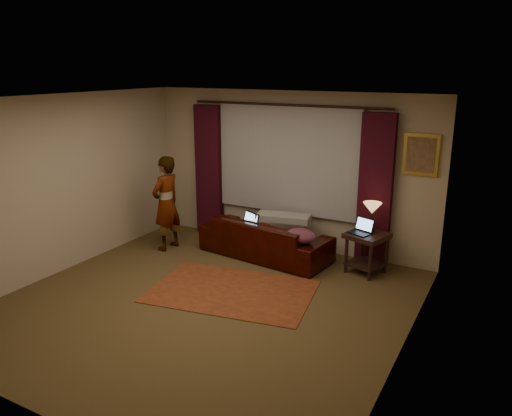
{
  "coord_description": "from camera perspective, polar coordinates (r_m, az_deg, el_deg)",
  "views": [
    {
      "loc": [
        3.4,
        -4.87,
        2.98
      ],
      "look_at": [
        0.1,
        1.2,
        1.0
      ],
      "focal_mm": 35.0,
      "sensor_mm": 36.0,
      "label": 1
    }
  ],
  "objects": [
    {
      "name": "wall_left",
      "position": [
        7.84,
        -21.41,
        2.49
      ],
      "size": [
        0.02,
        5.0,
        2.6
      ],
      "primitive_type": "cube",
      "color": "#BBAC92",
      "rests_on": "ground"
    },
    {
      "name": "laptop_table",
      "position": [
        7.41,
        11.8,
        -2.06
      ],
      "size": [
        0.4,
        0.42,
        0.22
      ],
      "primitive_type": null,
      "rotation": [
        0.0,
        0.0,
        -0.35
      ],
      "color": "black",
      "rests_on": "end_table"
    },
    {
      "name": "floor",
      "position": [
        6.65,
        -5.81,
        -10.78
      ],
      "size": [
        5.0,
        5.0,
        0.01
      ],
      "primitive_type": "cube",
      "color": "brown",
      "rests_on": "ground"
    },
    {
      "name": "drape_right",
      "position": [
        7.72,
        13.49,
        2.05
      ],
      "size": [
        0.5,
        0.14,
        2.3
      ],
      "primitive_type": "cube",
      "color": "#350A16",
      "rests_on": "floor"
    },
    {
      "name": "sofa",
      "position": [
        7.99,
        1.08,
        -2.63
      ],
      "size": [
        2.22,
        1.17,
        0.86
      ],
      "primitive_type": "imported",
      "rotation": [
        0.0,
        0.0,
        3.02
      ],
      "color": "black",
      "rests_on": "floor"
    },
    {
      "name": "wall_right",
      "position": [
        5.23,
        17.09,
        -3.5
      ],
      "size": [
        0.02,
        5.0,
        2.6
      ],
      "primitive_type": "cube",
      "color": "#BBAC92",
      "rests_on": "ground"
    },
    {
      "name": "clothing_pile",
      "position": [
        7.45,
        5.09,
        -3.25
      ],
      "size": [
        0.53,
        0.44,
        0.21
      ],
      "primitive_type": "ellipsoid",
      "rotation": [
        0.0,
        0.0,
        0.14
      ],
      "color": "brown",
      "rests_on": "sofa"
    },
    {
      "name": "end_table",
      "position": [
        7.58,
        12.46,
        -5.05
      ],
      "size": [
        0.66,
        0.66,
        0.62
      ],
      "primitive_type": "cube",
      "rotation": [
        0.0,
        0.0,
        -0.3
      ],
      "color": "black",
      "rests_on": "floor"
    },
    {
      "name": "tiffany_lamp",
      "position": [
        7.52,
        13.08,
        -1.01
      ],
      "size": [
        0.32,
        0.32,
        0.44
      ],
      "primitive_type": null,
      "rotation": [
        0.0,
        0.0,
        -0.18
      ],
      "color": "olive",
      "rests_on": "end_table"
    },
    {
      "name": "wall_back",
      "position": [
        8.29,
        3.7,
        4.27
      ],
      "size": [
        5.0,
        0.02,
        2.6
      ],
      "primitive_type": "cube",
      "color": "#BBAC92",
      "rests_on": "ground"
    },
    {
      "name": "picture_frame",
      "position": [
        7.55,
        18.33,
        5.81
      ],
      "size": [
        0.5,
        0.04,
        0.6
      ],
      "primitive_type": "cube",
      "color": "gold",
      "rests_on": "wall_back"
    },
    {
      "name": "sheer_curtain",
      "position": [
        8.2,
        3.55,
        5.56
      ],
      "size": [
        2.5,
        0.05,
        1.8
      ],
      "primitive_type": "cube",
      "color": "#A3A4AC",
      "rests_on": "wall_back"
    },
    {
      "name": "ceiling",
      "position": [
        5.95,
        -6.53,
        12.22
      ],
      "size": [
        5.0,
        5.0,
        0.02
      ],
      "primitive_type": "cube",
      "color": "silver",
      "rests_on": "ground"
    },
    {
      "name": "area_rug",
      "position": [
        6.93,
        -2.77,
        -9.44
      ],
      "size": [
        2.39,
        1.8,
        0.01
      ],
      "primitive_type": "cube",
      "rotation": [
        0.0,
        0.0,
        0.17
      ],
      "color": "brown",
      "rests_on": "floor"
    },
    {
      "name": "wall_front",
      "position": [
        4.48,
        -24.75,
        -7.64
      ],
      "size": [
        5.0,
        0.02,
        2.6
      ],
      "primitive_type": "cube",
      "color": "#BBAC92",
      "rests_on": "ground"
    },
    {
      "name": "curtain_rod",
      "position": [
        8.04,
        3.5,
        11.68
      ],
      "size": [
        0.04,
        0.04,
        3.4
      ],
      "primitive_type": "cylinder",
      "color": "black",
      "rests_on": "wall_back"
    },
    {
      "name": "laptop_sofa",
      "position": [
        8.01,
        -1.33,
        -1.6
      ],
      "size": [
        0.49,
        0.51,
        0.26
      ],
      "primitive_type": null,
      "rotation": [
        0.0,
        0.0,
        -0.43
      ],
      "color": "black",
      "rests_on": "sofa"
    },
    {
      "name": "throw_blanket",
      "position": [
        7.94,
        3.17,
        0.54
      ],
      "size": [
        0.9,
        0.5,
        0.1
      ],
      "primitive_type": "cube",
      "rotation": [
        0.0,
        0.0,
        0.19
      ],
      "color": "gray",
      "rests_on": "sofa"
    },
    {
      "name": "drape_left",
      "position": [
        8.94,
        -5.38,
        4.31
      ],
      "size": [
        0.5,
        0.14,
        2.3
      ],
      "primitive_type": "cube",
      "color": "#350A16",
      "rests_on": "floor"
    },
    {
      "name": "person",
      "position": [
        8.36,
        -10.22,
        0.52
      ],
      "size": [
        0.49,
        0.49,
        1.58
      ],
      "primitive_type": "imported",
      "rotation": [
        0.0,
        0.0,
        -1.64
      ],
      "color": "gray",
      "rests_on": "floor"
    }
  ]
}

